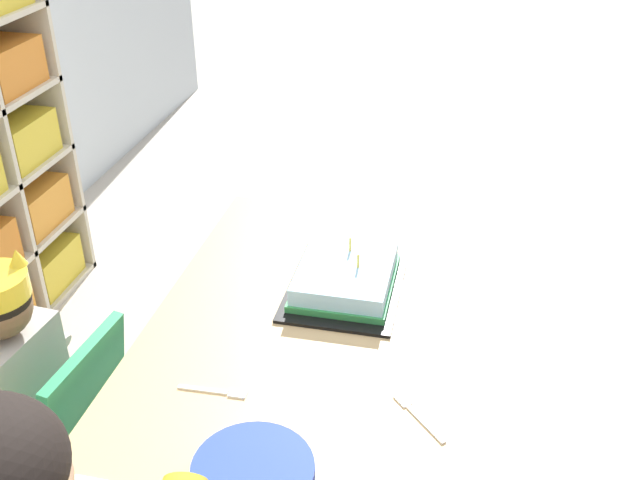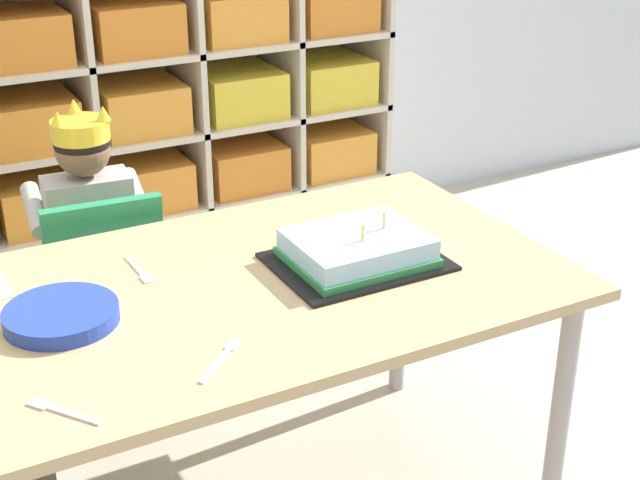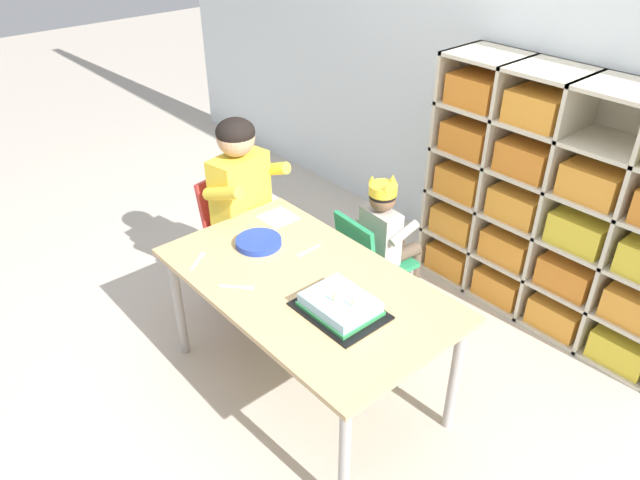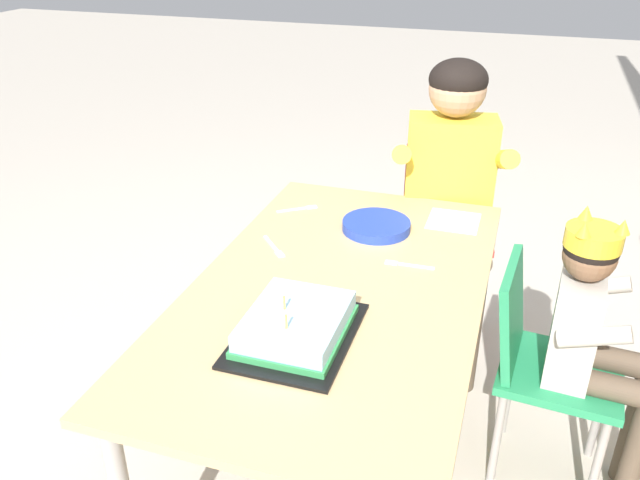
{
  "view_description": "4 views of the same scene",
  "coord_description": "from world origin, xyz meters",
  "px_view_note": "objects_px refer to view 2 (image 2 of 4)",
  "views": [
    {
      "loc": [
        -1.19,
        -0.28,
        1.61
      ],
      "look_at": [
        0.15,
        0.01,
        0.8
      ],
      "focal_mm": 41.41,
      "sensor_mm": 36.0,
      "label": 1
    },
    {
      "loc": [
        -0.64,
        -1.51,
        1.47
      ],
      "look_at": [
        0.17,
        -0.02,
        0.68
      ],
      "focal_mm": 51.75,
      "sensor_mm": 36.0,
      "label": 2
    },
    {
      "loc": [
        1.58,
        -1.29,
        2.11
      ],
      "look_at": [
        0.06,
        0.03,
        0.83
      ],
      "focal_mm": 33.48,
      "sensor_mm": 36.0,
      "label": 3
    },
    {
      "loc": [
        1.41,
        0.41,
        1.51
      ],
      "look_at": [
        0.14,
        -0.01,
        0.82
      ],
      "focal_mm": 36.24,
      "sensor_mm": 36.0,
      "label": 4
    }
  ],
  "objects_px": {
    "fork_by_napkin": "(139,271)",
    "paper_plate_stack": "(61,315)",
    "fork_at_table_front_edge": "(59,411)",
    "fork_scattered_mid_table": "(222,358)",
    "activity_table": "(244,311)",
    "classroom_chair_blue": "(103,287)",
    "child_with_crown": "(88,222)",
    "birthday_cake_on_tray": "(357,251)"
  },
  "relations": [
    {
      "from": "classroom_chair_blue",
      "to": "paper_plate_stack",
      "type": "height_order",
      "value": "classroom_chair_blue"
    },
    {
      "from": "child_with_crown",
      "to": "fork_at_table_front_edge",
      "type": "xyz_separation_m",
      "value": [
        -0.29,
        -0.92,
        0.09
      ]
    },
    {
      "from": "paper_plate_stack",
      "to": "fork_by_napkin",
      "type": "height_order",
      "value": "paper_plate_stack"
    },
    {
      "from": "paper_plate_stack",
      "to": "fork_scattered_mid_table",
      "type": "distance_m",
      "value": 0.33
    },
    {
      "from": "activity_table",
      "to": "child_with_crown",
      "type": "xyz_separation_m",
      "value": [
        -0.14,
        0.66,
        -0.03
      ]
    },
    {
      "from": "activity_table",
      "to": "child_with_crown",
      "type": "bearing_deg",
      "value": 102.19
    },
    {
      "from": "activity_table",
      "to": "classroom_chair_blue",
      "type": "distance_m",
      "value": 0.59
    },
    {
      "from": "birthday_cake_on_tray",
      "to": "paper_plate_stack",
      "type": "xyz_separation_m",
      "value": [
        -0.6,
        0.05,
        -0.01
      ]
    },
    {
      "from": "fork_at_table_front_edge",
      "to": "paper_plate_stack",
      "type": "bearing_deg",
      "value": 128.89
    },
    {
      "from": "child_with_crown",
      "to": "classroom_chair_blue",
      "type": "bearing_deg",
      "value": 90.42
    },
    {
      "from": "fork_at_table_front_edge",
      "to": "fork_scattered_mid_table",
      "type": "height_order",
      "value": "same"
    },
    {
      "from": "classroom_chair_blue",
      "to": "fork_by_napkin",
      "type": "relative_size",
      "value": 4.79
    },
    {
      "from": "child_with_crown",
      "to": "fork_by_napkin",
      "type": "xyz_separation_m",
      "value": [
        -0.02,
        -0.51,
        0.09
      ]
    },
    {
      "from": "paper_plate_stack",
      "to": "fork_by_napkin",
      "type": "xyz_separation_m",
      "value": [
        0.19,
        0.13,
        -0.01
      ]
    },
    {
      "from": "birthday_cake_on_tray",
      "to": "fork_at_table_front_edge",
      "type": "bearing_deg",
      "value": -161.01
    },
    {
      "from": "paper_plate_stack",
      "to": "fork_by_napkin",
      "type": "distance_m",
      "value": 0.23
    },
    {
      "from": "child_with_crown",
      "to": "paper_plate_stack",
      "type": "bearing_deg",
      "value": 76.04
    },
    {
      "from": "fork_at_table_front_edge",
      "to": "classroom_chair_blue",
      "type": "bearing_deg",
      "value": 124.51
    },
    {
      "from": "activity_table",
      "to": "fork_scattered_mid_table",
      "type": "bearing_deg",
      "value": -121.52
    },
    {
      "from": "classroom_chair_blue",
      "to": "child_with_crown",
      "type": "xyz_separation_m",
      "value": [
        0.01,
        0.11,
        0.14
      ]
    },
    {
      "from": "fork_at_table_front_edge",
      "to": "fork_by_napkin",
      "type": "bearing_deg",
      "value": 110.89
    },
    {
      "from": "activity_table",
      "to": "fork_at_table_front_edge",
      "type": "height_order",
      "value": "fork_at_table_front_edge"
    },
    {
      "from": "fork_by_napkin",
      "to": "paper_plate_stack",
      "type": "bearing_deg",
      "value": 122.87
    },
    {
      "from": "child_with_crown",
      "to": "paper_plate_stack",
      "type": "distance_m",
      "value": 0.68
    },
    {
      "from": "activity_table",
      "to": "classroom_chair_blue",
      "type": "height_order",
      "value": "classroom_chair_blue"
    },
    {
      "from": "paper_plate_stack",
      "to": "fork_at_table_front_edge",
      "type": "xyz_separation_m",
      "value": [
        -0.07,
        -0.28,
        -0.01
      ]
    },
    {
      "from": "classroom_chair_blue",
      "to": "fork_scattered_mid_table",
      "type": "xyz_separation_m",
      "value": [
        0.0,
        -0.78,
        0.23
      ]
    },
    {
      "from": "classroom_chair_blue",
      "to": "fork_scattered_mid_table",
      "type": "height_order",
      "value": "classroom_chair_blue"
    },
    {
      "from": "child_with_crown",
      "to": "birthday_cake_on_tray",
      "type": "distance_m",
      "value": 0.8
    },
    {
      "from": "fork_by_napkin",
      "to": "fork_at_table_front_edge",
      "type": "bearing_deg",
      "value": 145.39
    },
    {
      "from": "activity_table",
      "to": "fork_scattered_mid_table",
      "type": "distance_m",
      "value": 0.29
    },
    {
      "from": "fork_scattered_mid_table",
      "to": "activity_table",
      "type": "bearing_deg",
      "value": -163.93
    },
    {
      "from": "classroom_chair_blue",
      "to": "paper_plate_stack",
      "type": "distance_m",
      "value": 0.62
    },
    {
      "from": "fork_at_table_front_edge",
      "to": "fork_scattered_mid_table",
      "type": "relative_size",
      "value": 1.03
    },
    {
      "from": "classroom_chair_blue",
      "to": "fork_scattered_mid_table",
      "type": "relative_size",
      "value": 5.71
    },
    {
      "from": "paper_plate_stack",
      "to": "activity_table",
      "type": "bearing_deg",
      "value": -2.77
    },
    {
      "from": "activity_table",
      "to": "paper_plate_stack",
      "type": "xyz_separation_m",
      "value": [
        -0.36,
        0.02,
        0.08
      ]
    },
    {
      "from": "paper_plate_stack",
      "to": "fork_scattered_mid_table",
      "type": "height_order",
      "value": "paper_plate_stack"
    },
    {
      "from": "activity_table",
      "to": "fork_by_napkin",
      "type": "relative_size",
      "value": 9.31
    },
    {
      "from": "child_with_crown",
      "to": "fork_scattered_mid_table",
      "type": "relative_size",
      "value": 7.24
    },
    {
      "from": "fork_by_napkin",
      "to": "child_with_crown",
      "type": "bearing_deg",
      "value": -4.52
    },
    {
      "from": "fork_at_table_front_edge",
      "to": "fork_by_napkin",
      "type": "xyz_separation_m",
      "value": [
        0.27,
        0.41,
        0.0
      ]
    }
  ]
}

